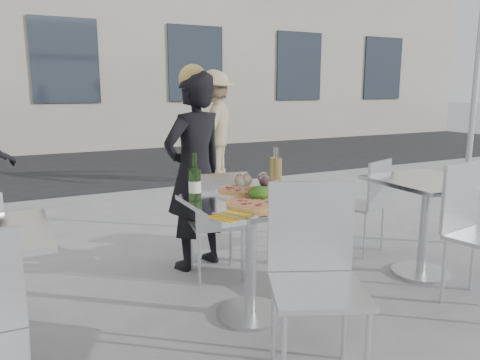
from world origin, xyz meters
name	(u,v)px	position (x,y,z in m)	size (l,w,h in m)	color
ground	(251,315)	(0.00, 0.00, 0.00)	(80.00, 80.00, 0.00)	slate
street_asphalt	(86,166)	(0.00, 6.50, 0.00)	(24.00, 5.00, 0.00)	black
main_table	(251,234)	(0.00, 0.00, 0.54)	(0.72, 0.72, 0.75)	#B7BABF
side_table_right	(426,206)	(1.50, 0.00, 0.54)	(0.72, 0.72, 0.75)	#B7BABF
chair_far	(218,216)	(0.05, 0.61, 0.49)	(0.44, 0.45, 0.83)	silver
chair_near	(314,264)	(0.00, -0.66, 0.57)	(0.58, 0.59, 0.96)	silver
side_chair_rfar	(368,198)	(1.44, 0.57, 0.49)	(0.48, 0.49, 0.82)	silver
side_chair_rnear	(475,222)	(1.41, -0.49, 0.55)	(0.49, 0.50, 0.93)	silver
woman_diner	(195,172)	(0.01, 0.95, 0.77)	(0.56, 0.37, 1.55)	black
pedestrian_b	(214,127)	(1.54, 4.06, 0.84)	(1.09, 0.63, 1.69)	#998263
pizza_near	(256,203)	(-0.03, -0.11, 0.76)	(0.35, 0.35, 0.02)	#E9B55B
pizza_far	(239,191)	(0.02, 0.22, 0.77)	(0.31, 0.31, 0.03)	white
salad_plate	(260,194)	(0.06, -0.01, 0.79)	(0.22, 0.22, 0.09)	white
wine_bottle	(195,183)	(-0.31, 0.14, 0.86)	(0.07, 0.08, 0.29)	#325A22
carafe	(276,173)	(0.28, 0.18, 0.87)	(0.08, 0.08, 0.29)	tan
sugar_shaker	(273,188)	(0.17, 0.04, 0.80)	(0.06, 0.06, 0.11)	white
wineglass_white_a	(240,182)	(-0.04, 0.06, 0.86)	(0.07, 0.07, 0.16)	white
wineglass_white_b	(247,181)	(0.00, 0.06, 0.86)	(0.07, 0.07, 0.16)	white
wineglass_red_a	(264,181)	(0.09, 0.00, 0.86)	(0.07, 0.07, 0.16)	white
wineglass_red_b	(263,178)	(0.14, 0.09, 0.86)	(0.07, 0.07, 0.16)	white
napkin_left	(230,216)	(-0.27, -0.27, 0.75)	(0.24, 0.24, 0.01)	yellow
napkin_right	(303,202)	(0.26, -0.18, 0.75)	(0.19, 0.20, 0.01)	yellow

